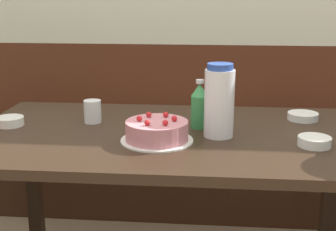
{
  "coord_description": "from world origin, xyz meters",
  "views": [
    {
      "loc": [
        0.14,
        -1.66,
        1.24
      ],
      "look_at": [
        -0.02,
        0.05,
        0.77
      ],
      "focal_mm": 50.0,
      "sensor_mm": 36.0,
      "label": 1
    }
  ],
  "objects": [
    {
      "name": "bowl_rice_small",
      "position": [
        0.52,
        0.22,
        0.74
      ],
      "size": [
        0.12,
        0.12,
        0.03
      ],
      "color": "white",
      "rests_on": "dining_table"
    },
    {
      "name": "bowl_side_dish",
      "position": [
        -0.63,
        0.03,
        0.74
      ],
      "size": [
        0.11,
        0.11,
        0.03
      ],
      "color": "white",
      "rests_on": "dining_table"
    },
    {
      "name": "dining_table",
      "position": [
        0.0,
        0.0,
        0.64
      ],
      "size": [
        1.49,
        0.83,
        0.72
      ],
      "color": "black",
      "rests_on": "ground_plane"
    },
    {
      "name": "bowl_soup_white",
      "position": [
        0.5,
        -0.12,
        0.74
      ],
      "size": [
        0.11,
        0.11,
        0.03
      ],
      "color": "white",
      "rests_on": "dining_table"
    },
    {
      "name": "glass_water_tall",
      "position": [
        -0.32,
        0.1,
        0.77
      ],
      "size": [
        0.07,
        0.07,
        0.09
      ],
      "color": "silver",
      "rests_on": "dining_table"
    },
    {
      "name": "birthday_cake",
      "position": [
        -0.04,
        -0.11,
        0.76
      ],
      "size": [
        0.25,
        0.25,
        0.09
      ],
      "color": "white",
      "rests_on": "dining_table"
    },
    {
      "name": "bench_seat",
      "position": [
        0.0,
        0.83,
        0.22
      ],
      "size": [
        2.33,
        0.38,
        0.43
      ],
      "color": "#381E11",
      "rests_on": "ground_plane"
    },
    {
      "name": "water_pitcher",
      "position": [
        0.17,
        -0.03,
        0.85
      ],
      "size": [
        0.11,
        0.11,
        0.26
      ],
      "color": "white",
      "rests_on": "dining_table"
    },
    {
      "name": "soju_bottle",
      "position": [
        0.1,
        0.07,
        0.81
      ],
      "size": [
        0.06,
        0.06,
        0.19
      ],
      "color": "#388E4C",
      "rests_on": "dining_table"
    }
  ]
}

